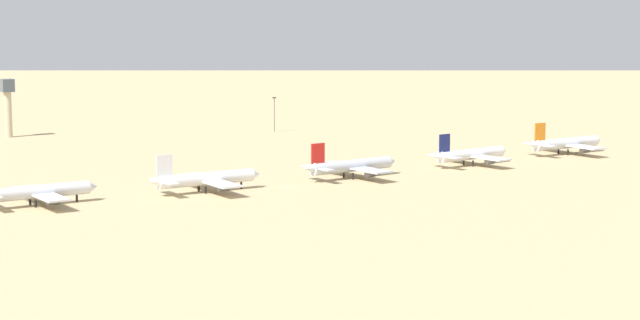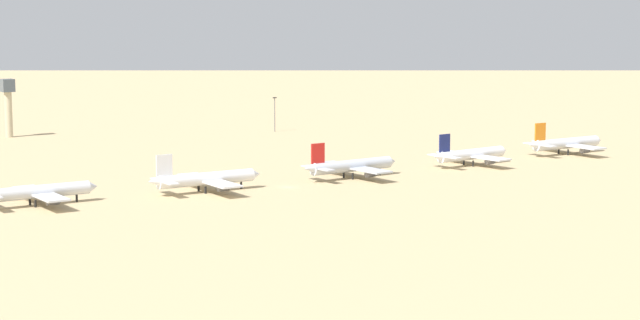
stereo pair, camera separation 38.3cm
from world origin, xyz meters
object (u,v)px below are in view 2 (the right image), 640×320
parked_jet_white_2 (205,179)px  control_tower (8,102)px  parked_jet_orange_5 (566,143)px  parked_jet_red_3 (351,166)px  parked_jet_navy_4 (471,154)px  light_pole_east (275,112)px  parked_jet_orange_1 (36,192)px

parked_jet_white_2 → control_tower: 175.70m
parked_jet_white_2 → control_tower: control_tower is taller
parked_jet_white_2 → parked_jet_orange_5: 154.68m
parked_jet_white_2 → parked_jet_red_3: 52.25m
parked_jet_orange_5 → control_tower: size_ratio=1.53×
parked_jet_red_3 → parked_jet_navy_4: bearing=-2.1°
parked_jet_orange_5 → parked_jet_white_2: bearing=-179.4°
light_pole_east → control_tower: bearing=157.4°
parked_jet_red_3 → control_tower: (-54.97, 177.07, 11.06)m
parked_jet_orange_1 → parked_jet_orange_5: parked_jet_orange_5 is taller
parked_jet_orange_1 → parked_jet_orange_5: size_ratio=0.94×
parked_jet_white_2 → parked_jet_orange_5: size_ratio=0.97×
parked_jet_red_3 → control_tower: 185.74m
parked_jet_red_3 → parked_jet_navy_4: 52.13m
parked_jet_orange_5 → light_pole_east: bearing=111.4°
parked_jet_red_3 → control_tower: bearing=104.3°
control_tower → parked_jet_orange_1: bearing=-105.6°
control_tower → parked_jet_red_3: bearing=-72.8°
parked_jet_white_2 → parked_jet_navy_4: 104.35m
parked_jet_orange_1 → parked_jet_orange_5: 204.75m
parked_jet_white_2 → control_tower: (-2.74, 175.33, 11.09)m
parked_jet_orange_5 → parked_jet_red_3: bearing=-178.0°
parked_jet_navy_4 → control_tower: size_ratio=1.45×
parked_jet_orange_1 → parked_jet_red_3: bearing=-3.9°
parked_jet_orange_1 → parked_jet_navy_4: (154.40, -6.52, 0.03)m
light_pole_east → parked_jet_white_2: bearing=-128.5°
parked_jet_navy_4 → control_tower: (-107.09, 176.29, 11.19)m
parked_jet_orange_1 → parked_jet_red_3: size_ratio=0.96×
parked_jet_white_2 → parked_jet_orange_5: (154.66, 2.06, 0.13)m
parked_jet_orange_5 → control_tower: bearing=132.1°
parked_jet_orange_1 → parked_jet_red_3: parked_jet_red_3 is taller
parked_jet_navy_4 → light_pole_east: (-0.33, 131.77, 5.04)m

